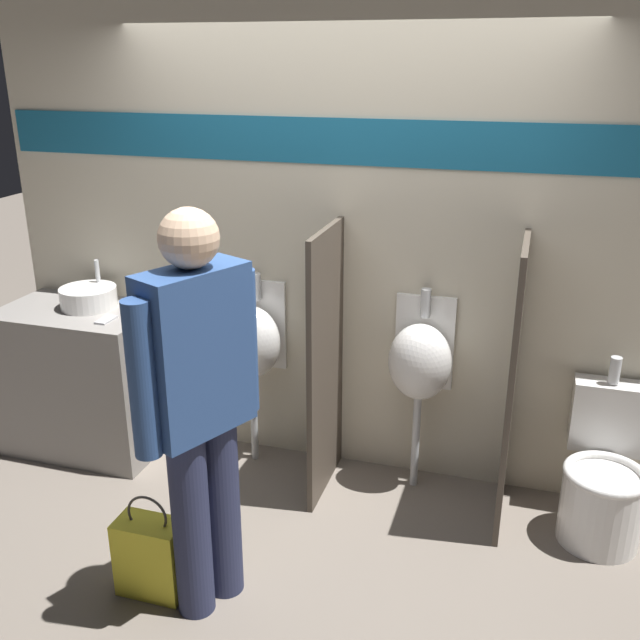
{
  "coord_description": "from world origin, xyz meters",
  "views": [
    {
      "loc": [
        1.02,
        -3.13,
        2.33
      ],
      "look_at": [
        0.0,
        0.17,
        1.05
      ],
      "focal_mm": 40.0,
      "sensor_mm": 36.0,
      "label": 1
    }
  ],
  "objects_px": {
    "toilet": "(603,482)",
    "person_in_vest": "(199,402)",
    "urinal_near_counter": "(252,341)",
    "sink_basin": "(89,297)",
    "shopping_bag": "(151,556)",
    "urinal_far": "(420,361)",
    "cell_phone": "(106,320)"
  },
  "relations": [
    {
      "from": "toilet",
      "to": "person_in_vest",
      "type": "height_order",
      "value": "person_in_vest"
    },
    {
      "from": "urinal_near_counter",
      "to": "toilet",
      "type": "height_order",
      "value": "urinal_near_counter"
    },
    {
      "from": "sink_basin",
      "to": "toilet",
      "type": "height_order",
      "value": "sink_basin"
    },
    {
      "from": "person_in_vest",
      "to": "shopping_bag",
      "type": "bearing_deg",
      "value": 122.03
    },
    {
      "from": "sink_basin",
      "to": "urinal_far",
      "type": "relative_size",
      "value": 0.29
    },
    {
      "from": "cell_phone",
      "to": "urinal_far",
      "type": "height_order",
      "value": "urinal_far"
    },
    {
      "from": "person_in_vest",
      "to": "cell_phone",
      "type": "bearing_deg",
      "value": 72.99
    },
    {
      "from": "sink_basin",
      "to": "person_in_vest",
      "type": "bearing_deg",
      "value": -40.82
    },
    {
      "from": "toilet",
      "to": "urinal_far",
      "type": "bearing_deg",
      "value": 170.12
    },
    {
      "from": "urinal_near_counter",
      "to": "shopping_bag",
      "type": "distance_m",
      "value": 1.37
    },
    {
      "from": "cell_phone",
      "to": "toilet",
      "type": "height_order",
      "value": "cell_phone"
    },
    {
      "from": "cell_phone",
      "to": "person_in_vest",
      "type": "relative_size",
      "value": 0.08
    },
    {
      "from": "urinal_near_counter",
      "to": "shopping_bag",
      "type": "relative_size",
      "value": 2.27
    },
    {
      "from": "urinal_near_counter",
      "to": "urinal_far",
      "type": "height_order",
      "value": "same"
    },
    {
      "from": "sink_basin",
      "to": "person_in_vest",
      "type": "relative_size",
      "value": 0.19
    },
    {
      "from": "urinal_near_counter",
      "to": "person_in_vest",
      "type": "height_order",
      "value": "person_in_vest"
    },
    {
      "from": "urinal_far",
      "to": "toilet",
      "type": "relative_size",
      "value": 1.28
    },
    {
      "from": "sink_basin",
      "to": "urinal_near_counter",
      "type": "relative_size",
      "value": 0.29
    },
    {
      "from": "sink_basin",
      "to": "toilet",
      "type": "distance_m",
      "value": 3.06
    },
    {
      "from": "sink_basin",
      "to": "urinal_far",
      "type": "bearing_deg",
      "value": 2.87
    },
    {
      "from": "sink_basin",
      "to": "toilet",
      "type": "bearing_deg",
      "value": -1.37
    },
    {
      "from": "cell_phone",
      "to": "urinal_far",
      "type": "xyz_separation_m",
      "value": [
        1.77,
        0.28,
        -0.15
      ]
    },
    {
      "from": "cell_phone",
      "to": "urinal_near_counter",
      "type": "relative_size",
      "value": 0.12
    },
    {
      "from": "cell_phone",
      "to": "shopping_bag",
      "type": "relative_size",
      "value": 0.27
    },
    {
      "from": "cell_phone",
      "to": "shopping_bag",
      "type": "bearing_deg",
      "value": -51.27
    },
    {
      "from": "toilet",
      "to": "urinal_near_counter",
      "type": "bearing_deg",
      "value": 175.03
    },
    {
      "from": "cell_phone",
      "to": "toilet",
      "type": "xyz_separation_m",
      "value": [
        2.75,
        0.11,
        -0.62
      ]
    },
    {
      "from": "sink_basin",
      "to": "shopping_bag",
      "type": "height_order",
      "value": "sink_basin"
    },
    {
      "from": "urinal_far",
      "to": "shopping_bag",
      "type": "bearing_deg",
      "value": -128.86
    },
    {
      "from": "urinal_near_counter",
      "to": "shopping_bag",
      "type": "bearing_deg",
      "value": -90.52
    },
    {
      "from": "cell_phone",
      "to": "urinal_far",
      "type": "distance_m",
      "value": 1.79
    },
    {
      "from": "urinal_far",
      "to": "urinal_near_counter",
      "type": "bearing_deg",
      "value": 180.0
    }
  ]
}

